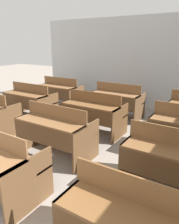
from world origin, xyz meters
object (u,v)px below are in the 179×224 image
object	(u,v)px
bench_third_left	(30,100)
bench_back_center	(117,100)
bench_second_center	(55,130)
bench_second_right	(175,162)
bench_back_left	(60,92)
bench_third_center	(93,112)

from	to	relation	value
bench_third_left	bench_back_center	size ratio (longest dim) A/B	1.00
bench_second_center	bench_second_right	xyz separation A→B (m)	(2.00, 0.01, 0.00)
bench_second_center	bench_back_left	bearing A→B (deg)	128.45
bench_second_right	bench_back_left	world-z (taller)	same
bench_second_center	bench_third_left	world-z (taller)	same
bench_third_center	bench_third_left	bearing A→B (deg)	-179.52
bench_second_center	bench_back_center	xyz separation A→B (m)	(-0.01, 2.50, 0.00)
bench_back_left	bench_third_left	bearing A→B (deg)	-89.73
bench_third_left	bench_back_center	world-z (taller)	same
bench_third_left	bench_third_center	world-z (taller)	same
bench_second_center	bench_third_center	xyz separation A→B (m)	(0.02, 1.24, 0.00)
bench_second_right	bench_third_center	world-z (taller)	same
bench_third_left	bench_back_center	bearing A→B (deg)	33.01
bench_back_center	bench_back_left	bearing A→B (deg)	-179.42
bench_second_center	bench_back_left	distance (m)	3.16
bench_second_right	bench_third_left	xyz separation A→B (m)	(-3.96, 1.22, 0.00)
bench_third_left	bench_second_right	bearing A→B (deg)	-17.06
bench_second_center	bench_third_center	world-z (taller)	same
bench_third_center	bench_back_left	xyz separation A→B (m)	(-1.99, 1.23, 0.00)
bench_second_right	bench_back_left	xyz separation A→B (m)	(-3.97, 2.47, 0.00)
bench_third_left	bench_second_center	bearing A→B (deg)	-32.05
bench_second_right	bench_third_center	distance (m)	2.34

